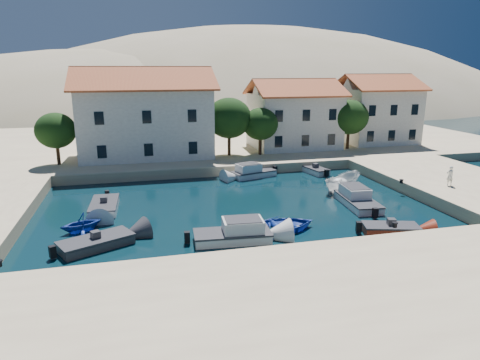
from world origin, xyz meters
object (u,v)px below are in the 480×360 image
cabin_cruiser_south (232,234)px  cabin_cruiser_east (358,200)px  boat_east (342,191)px  building_left (145,111)px  pedestrian (450,176)px  building_right (376,108)px  building_mid (294,113)px  rowboat_south (282,230)px

cabin_cruiser_south → cabin_cruiser_east: same height
cabin_cruiser_south → boat_east: size_ratio=1.12×
building_left → pedestrian: (24.14, -19.64, -4.09)m
building_left → cabin_cruiser_south: 25.49m
building_right → boat_east: 23.19m
pedestrian → building_mid: bearing=-71.3°
cabin_cruiser_south → rowboat_south: 3.81m
pedestrian → rowboat_south: bearing=15.6°
cabin_cruiser_south → cabin_cruiser_east: size_ratio=0.93×
building_right → building_mid: bearing=-175.2°
building_left → cabin_cruiser_south: (4.26, -24.53, -5.46)m
building_right → cabin_cruiser_east: (-14.48, -21.99, -5.00)m
rowboat_south → boat_east: (8.37, 7.66, 0.00)m
building_right → cabin_cruiser_south: (-25.74, -26.53, -5.00)m
cabin_cruiser_south → cabin_cruiser_east: bearing=26.6°
building_mid → cabin_cruiser_south: bearing=-118.3°
boat_east → building_right: bearing=-65.7°
cabin_cruiser_east → cabin_cruiser_south: bearing=117.5°
boat_east → pedestrian: 8.92m
building_mid → cabin_cruiser_east: 21.66m
cabin_cruiser_east → boat_east: (0.75, 4.12, -0.48)m
building_left → boat_east: bearing=-44.3°
rowboat_south → boat_east: boat_east is taller
building_mid → building_right: bearing=4.8°
pedestrian → boat_east: bearing=-23.5°
cabin_cruiser_south → building_mid: bearing=66.4°
pedestrian → cabin_cruiser_east: bearing=4.4°
cabin_cruiser_south → rowboat_south: bearing=20.1°
building_right → rowboat_south: 34.20m
cabin_cruiser_south → building_left: bearing=104.5°
building_mid → building_right: building_right is taller
building_mid → pedestrian: (6.14, -20.64, -3.38)m
rowboat_south → boat_east: bearing=-52.7°
building_right → building_left: bearing=-176.2°
building_right → rowboat_south: size_ratio=2.02×
building_left → pedestrian: size_ratio=8.70×
cabin_cruiser_east → building_left: bearing=43.4°
building_mid → cabin_cruiser_east: (-2.48, -20.99, -4.75)m
rowboat_south → pedestrian: 16.80m
rowboat_south → cabin_cruiser_east: bearing=-70.2°
building_right → pedestrian: size_ratio=5.59×
building_mid → rowboat_south: (-10.10, -24.53, -5.22)m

